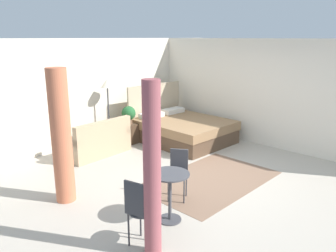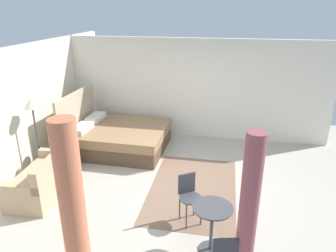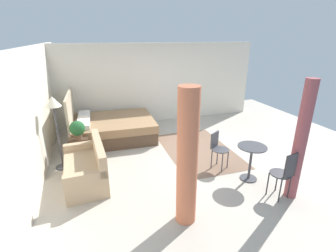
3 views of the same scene
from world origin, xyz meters
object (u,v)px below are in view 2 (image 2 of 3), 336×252
(balcony_table, at_px, (212,221))
(couch, at_px, (44,179))
(potted_plant, at_px, (62,134))
(nightstand, at_px, (66,153))
(floor_lamp, at_px, (33,111))
(cafe_chair_near_window, at_px, (189,193))
(bed, at_px, (117,136))

(balcony_table, bearing_deg, couch, 73.76)
(balcony_table, bearing_deg, potted_plant, 58.89)
(nightstand, height_order, potted_plant, potted_plant)
(couch, height_order, floor_lamp, floor_lamp)
(balcony_table, bearing_deg, nightstand, 57.77)
(nightstand, bearing_deg, couch, -171.63)
(cafe_chair_near_window, bearing_deg, couch, 83.99)
(bed, xyz_separation_m, cafe_chair_near_window, (-2.42, -2.07, 0.19))
(nightstand, relative_size, cafe_chair_near_window, 0.61)
(floor_lamp, relative_size, cafe_chair_near_window, 1.98)
(potted_plant, bearing_deg, nightstand, 10.09)
(bed, relative_size, nightstand, 4.56)
(couch, relative_size, potted_plant, 3.43)
(potted_plant, distance_m, balcony_table, 3.87)
(potted_plant, relative_size, floor_lamp, 0.28)
(couch, bearing_deg, floor_lamp, 35.55)
(bed, relative_size, balcony_table, 3.09)
(cafe_chair_near_window, bearing_deg, bed, 40.54)
(balcony_table, bearing_deg, bed, 39.07)
(potted_plant, height_order, floor_lamp, floor_lamp)
(couch, height_order, cafe_chair_near_window, couch)
(couch, bearing_deg, balcony_table, -106.24)
(nightstand, distance_m, potted_plant, 0.52)
(bed, distance_m, nightstand, 1.28)
(potted_plant, relative_size, balcony_table, 0.61)
(couch, distance_m, balcony_table, 3.29)
(bed, distance_m, couch, 2.24)
(bed, distance_m, potted_plant, 1.41)
(nightstand, bearing_deg, balcony_table, -122.23)
(bed, height_order, potted_plant, bed)
(bed, xyz_separation_m, balcony_table, (-3.05, -2.48, 0.19))
(couch, xyz_separation_m, nightstand, (1.18, 0.17, -0.04))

